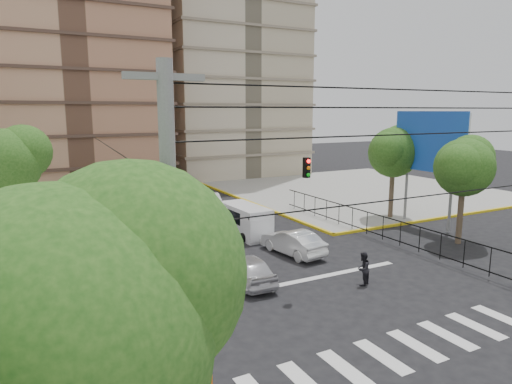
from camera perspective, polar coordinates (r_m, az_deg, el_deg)
ground at (r=21.79m, az=6.03°, el=-12.27°), size 160.00×160.00×0.00m
sidewalk_ne at (r=48.92m, az=12.53°, el=0.24°), size 26.00×26.00×0.15m
crosswalk_stripes at (r=17.62m, az=17.52°, el=-18.40°), size 12.00×2.40×0.01m
stop_line at (r=22.72m, az=4.32°, el=-11.27°), size 13.00×0.40×0.01m
park_fence at (r=30.49m, az=15.50°, el=-6.01°), size 0.10×22.50×1.66m
billboard at (r=34.40m, az=20.93°, el=5.66°), size 0.36×6.20×8.10m
tree_sw_near at (r=7.35m, az=-22.79°, el=-14.94°), size 5.63×4.60×7.57m
tree_park_a at (r=30.90m, az=24.66°, el=3.13°), size 4.41×3.60×6.83m
tree_park_c at (r=36.24m, az=16.91°, el=5.04°), size 4.65×3.80×7.25m
tree_tudor at (r=32.84m, az=-28.73°, el=3.53°), size 5.39×4.40×7.43m
traffic_light_nw at (r=25.26m, az=-19.19°, el=-2.25°), size 0.28×0.22×4.40m
traffic_light_hanging at (r=18.65m, az=9.84°, el=2.65°), size 18.00×9.12×0.92m
utility_pole_sw at (r=8.76m, az=-10.39°, el=-13.74°), size 1.40×0.28×9.00m
van_right_lane at (r=30.38m, az=-1.13°, el=-3.75°), size 1.96×4.61×2.05m
van_left_lane at (r=39.04m, az=-13.23°, el=-0.61°), size 2.49×5.55×2.44m
car_silver_front_left at (r=22.44m, az=-1.18°, el=-9.56°), size 1.91×4.31×1.44m
car_white_front_right at (r=26.80m, az=4.60°, el=-6.27°), size 2.13×4.60×1.46m
car_grey_mid_left at (r=29.34m, az=-7.73°, el=-5.11°), size 2.14×4.46×1.23m
car_silver_rear_left at (r=34.20m, az=-10.22°, el=-2.80°), size 2.69×5.22×1.45m
car_darkgrey_mid_right at (r=35.29m, az=-3.03°, el=-2.42°), size 1.81×3.75×1.23m
car_white_rear_right at (r=40.08m, az=-5.79°, el=-0.93°), size 1.96×3.96×1.25m
pedestrian_crosswalk at (r=22.73m, az=13.22°, el=-9.32°), size 0.99×0.91×1.64m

